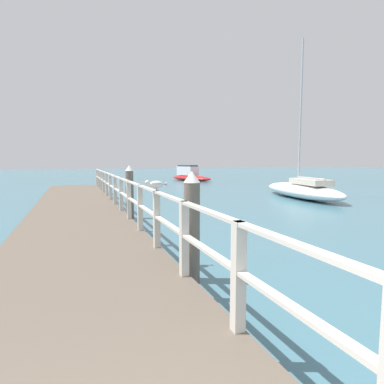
{
  "coord_description": "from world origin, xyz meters",
  "views": [
    {
      "loc": [
        -0.08,
        -0.24,
        2.13
      ],
      "look_at": [
        4.1,
        10.8,
        0.93
      ],
      "focal_mm": 29.38,
      "sensor_mm": 36.0,
      "label": 1
    }
  ],
  "objects_px": {
    "dock_piling_near": "(192,226)",
    "boat_0": "(302,190)",
    "seagull_foreground": "(156,184)",
    "boat_3": "(190,176)",
    "dock_piling_far": "(130,192)"
  },
  "relations": [
    {
      "from": "dock_piling_far",
      "to": "boat_3",
      "type": "relative_size",
      "value": 0.33
    },
    {
      "from": "dock_piling_near",
      "to": "boat_0",
      "type": "distance_m",
      "value": 13.75
    },
    {
      "from": "dock_piling_near",
      "to": "boat_0",
      "type": "height_order",
      "value": "boat_0"
    },
    {
      "from": "dock_piling_far",
      "to": "dock_piling_near",
      "type": "bearing_deg",
      "value": -90.0
    },
    {
      "from": "dock_piling_near",
      "to": "seagull_foreground",
      "type": "relative_size",
      "value": 4.09
    },
    {
      "from": "boat_0",
      "to": "boat_3",
      "type": "relative_size",
      "value": 1.49
    },
    {
      "from": "boat_0",
      "to": "seagull_foreground",
      "type": "bearing_deg",
      "value": -133.5
    },
    {
      "from": "dock_piling_far",
      "to": "boat_0",
      "type": "relative_size",
      "value": 0.22
    },
    {
      "from": "dock_piling_near",
      "to": "boat_3",
      "type": "bearing_deg",
      "value": 69.7
    },
    {
      "from": "seagull_foreground",
      "to": "boat_3",
      "type": "bearing_deg",
      "value": -18.86
    },
    {
      "from": "dock_piling_near",
      "to": "boat_3",
      "type": "height_order",
      "value": "dock_piling_near"
    },
    {
      "from": "dock_piling_far",
      "to": "seagull_foreground",
      "type": "relative_size",
      "value": 4.09
    },
    {
      "from": "dock_piling_near",
      "to": "boat_0",
      "type": "relative_size",
      "value": 0.22
    },
    {
      "from": "seagull_foreground",
      "to": "boat_0",
      "type": "bearing_deg",
      "value": -48.93
    },
    {
      "from": "boat_0",
      "to": "boat_3",
      "type": "distance_m",
      "value": 16.24
    }
  ]
}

